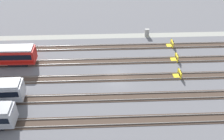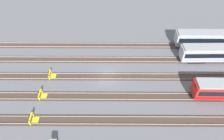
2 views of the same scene
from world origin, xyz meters
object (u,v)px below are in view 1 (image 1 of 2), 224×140
(electrical_cabinet, at_px, (147,32))
(bumper_stop_nearest_track, at_px, (171,44))
(bumper_stop_middle_track, at_px, (178,74))
(bumper_stop_near_inner_track, at_px, (175,58))

(electrical_cabinet, bearing_deg, bumper_stop_nearest_track, 134.22)
(bumper_stop_middle_track, xyz_separation_m, electrical_cabinet, (3.54, -14.76, 0.29))
(electrical_cabinet, bearing_deg, bumper_stop_middle_track, 103.50)
(bumper_stop_near_inner_track, height_order, electrical_cabinet, electrical_cabinet)
(bumper_stop_middle_track, bearing_deg, bumper_stop_nearest_track, -95.00)
(bumper_stop_near_inner_track, bearing_deg, bumper_stop_nearest_track, -92.63)
(bumper_stop_near_inner_track, relative_size, bumper_stop_middle_track, 1.00)
(bumper_stop_nearest_track, bearing_deg, bumper_stop_middle_track, 85.00)
(bumper_stop_nearest_track, height_order, electrical_cabinet, electrical_cabinet)
(bumper_stop_nearest_track, bearing_deg, bumper_stop_near_inner_track, 87.37)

